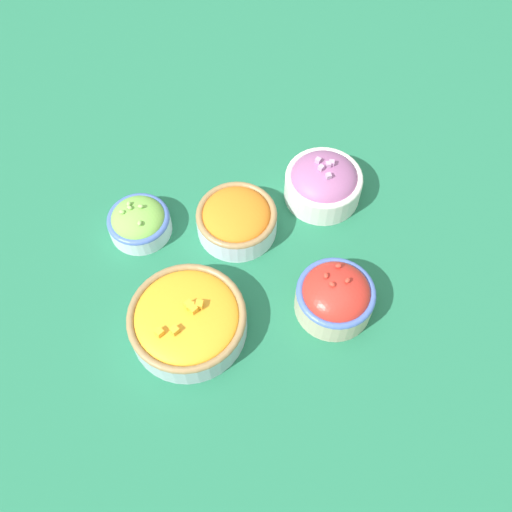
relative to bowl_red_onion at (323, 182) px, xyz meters
name	(u,v)px	position (x,y,z in m)	size (l,w,h in m)	color
ground_plane	(256,265)	(-0.17, -0.09, -0.04)	(3.00, 3.00, 0.00)	#23704C
bowl_red_onion	(323,182)	(0.00, 0.00, 0.00)	(0.14, 0.14, 0.09)	silver
bowl_carrots	(238,218)	(-0.17, 0.00, -0.01)	(0.14, 0.14, 0.07)	silver
bowl_lettuce	(139,221)	(-0.33, 0.07, -0.01)	(0.11, 0.11, 0.07)	silver
bowl_cherry_tomatoes	(335,296)	(-0.09, -0.21, 0.00)	(0.13, 0.13, 0.09)	beige
bowl_squash	(187,320)	(-0.32, -0.15, -0.01)	(0.19, 0.19, 0.07)	#B2C1CC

